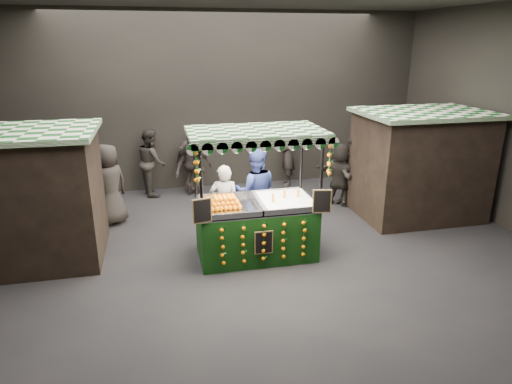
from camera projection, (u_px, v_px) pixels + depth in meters
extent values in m
plane|color=black|center=(257.00, 259.00, 8.96)|extent=(12.00, 12.00, 0.00)
cube|color=black|center=(218.00, 102.00, 12.78)|extent=(12.00, 0.10, 5.00)
cube|color=black|center=(397.00, 259.00, 3.54)|extent=(12.00, 0.10, 5.00)
cube|color=black|center=(22.00, 200.00, 8.56)|extent=(2.80, 2.00, 2.50)
cube|color=#104915|center=(10.00, 133.00, 8.15)|extent=(3.00, 2.20, 0.10)
cube|color=black|center=(419.00, 166.00, 10.87)|extent=(2.80, 2.00, 2.50)
cube|color=#104915|center=(425.00, 113.00, 10.45)|extent=(3.00, 2.20, 0.10)
cube|color=black|center=(256.00, 231.00, 8.97)|extent=(2.29, 1.25, 1.04)
cube|color=#ACAEB3|center=(256.00, 206.00, 8.80)|extent=(2.29, 1.25, 0.04)
cylinder|color=black|center=(202.00, 212.00, 7.96)|extent=(0.05, 0.05, 2.50)
cylinder|color=black|center=(320.00, 203.00, 8.42)|extent=(0.05, 0.05, 2.50)
cylinder|color=black|center=(196.00, 192.00, 9.05)|extent=(0.05, 0.05, 2.50)
cylinder|color=black|center=(301.00, 184.00, 9.52)|extent=(0.05, 0.05, 2.50)
cube|color=#104915|center=(256.00, 132.00, 8.32)|extent=(2.55, 1.51, 0.08)
cube|color=white|center=(286.00, 201.00, 8.91)|extent=(1.02, 1.12, 0.08)
cube|color=black|center=(202.00, 211.00, 7.88)|extent=(0.35, 0.10, 0.46)
cube|color=black|center=(322.00, 201.00, 8.35)|extent=(0.35, 0.10, 0.46)
cube|color=black|center=(264.00, 243.00, 8.34)|extent=(0.35, 0.03, 0.46)
imported|color=slate|center=(224.00, 204.00, 9.47)|extent=(0.69, 0.51, 1.72)
imported|color=navy|center=(255.00, 192.00, 9.88)|extent=(1.04, 0.86, 1.97)
imported|color=#292521|center=(82.00, 197.00, 9.65)|extent=(0.83, 0.75, 1.90)
imported|color=black|center=(355.00, 172.00, 11.57)|extent=(1.14, 1.07, 1.86)
imported|color=#282221|center=(193.00, 164.00, 12.39)|extent=(1.15, 0.94, 1.83)
imported|color=#2B2423|center=(189.00, 166.00, 12.78)|extent=(1.12, 0.95, 1.50)
imported|color=#2E2925|center=(109.00, 185.00, 10.41)|extent=(1.12, 1.07, 1.93)
imported|color=black|center=(340.00, 174.00, 11.70)|extent=(1.44, 1.44, 1.67)
imported|color=#292321|center=(288.00, 155.00, 13.33)|extent=(0.57, 0.75, 1.86)
imported|color=#2C2823|center=(152.00, 162.00, 12.50)|extent=(0.88, 1.03, 1.88)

